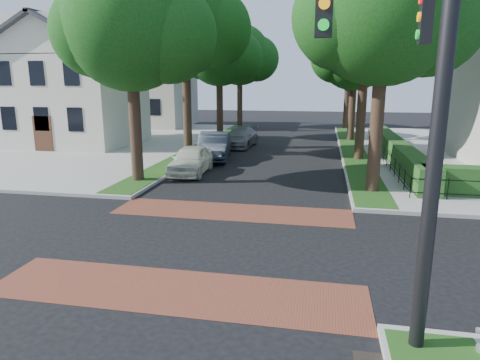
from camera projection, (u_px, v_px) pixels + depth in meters
name	position (u px, v px, depth m)	size (l,w,h in m)	color
ground	(211.00, 242.00, 13.20)	(120.00, 120.00, 0.00)	black
sidewalk_nw	(40.00, 141.00, 34.97)	(30.00, 30.00, 0.15)	gray
crosswalk_far	(232.00, 212.00, 16.26)	(9.00, 2.20, 0.01)	brown
crosswalk_near	(176.00, 291.00, 10.14)	(9.00, 2.20, 0.01)	brown
storm_drain	(372.00, 360.00, 7.62)	(0.65, 0.45, 0.01)	black
grass_strip_ne	(353.00, 149.00, 30.43)	(1.60, 29.80, 0.02)	#234714
grass_strip_nw	(206.00, 144.00, 32.43)	(1.60, 29.80, 0.02)	#234714
tree_right_near	(387.00, 11.00, 17.36)	(7.75, 6.67, 10.66)	black
tree_right_mid	(368.00, 26.00, 24.94)	(8.25, 7.09, 11.22)	black
tree_right_far	(356.00, 54.00, 33.76)	(7.25, 6.23, 9.74)	black
tree_right_back	(350.00, 56.00, 42.29)	(7.50, 6.45, 10.20)	black
tree_left_near	(134.00, 27.00, 19.47)	(7.50, 6.45, 10.20)	black
tree_left_mid	(188.00, 24.00, 26.89)	(8.00, 6.88, 11.48)	black
tree_left_far	(221.00, 53.00, 35.75)	(7.00, 6.02, 9.86)	black
tree_left_back	(241.00, 56.00, 44.31)	(7.75, 6.66, 10.44)	black
hedge_main_road	(396.00, 150.00, 25.95)	(1.00, 18.00, 1.20)	#1D4518
fence_main_road	(382.00, 152.00, 26.13)	(0.06, 18.00, 0.90)	black
house_left_near	(72.00, 78.00, 32.14)	(10.00, 9.00, 10.14)	beige
house_left_far	(146.00, 79.00, 45.53)	(10.00, 9.00, 10.14)	#B6B2A4
traffic_signal	(425.00, 91.00, 7.01)	(2.17, 2.00, 8.00)	black
parked_car_front	(191.00, 160.00, 22.84)	(1.77, 4.39, 1.50)	silver
parked_car_middle	(214.00, 146.00, 26.97)	(1.81, 5.18, 1.71)	#1F252E
parked_car_rear	(240.00, 137.00, 32.18)	(1.99, 4.90, 1.42)	slate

